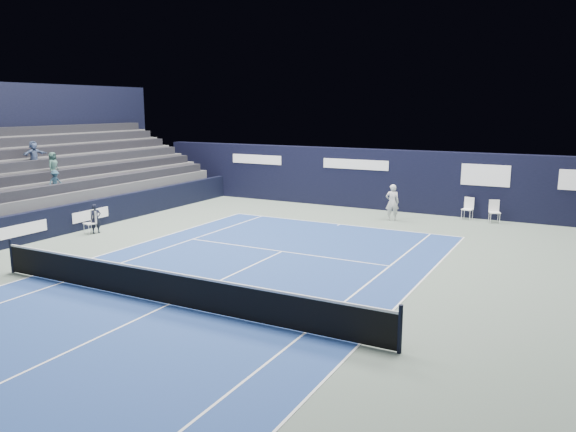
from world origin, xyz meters
name	(u,v)px	position (x,y,z in m)	size (l,w,h in m)	color
ground	(212,284)	(0.00, 2.00, 0.00)	(48.00, 48.00, 0.00)	#596A5E
court_surface	(169,305)	(0.00, 0.00, 0.00)	(10.97, 23.77, 0.01)	navy
folding_chair_back_a	(468,207)	(4.87, 15.86, 0.59)	(0.52, 0.51, 1.05)	white
folding_chair_back_b	(494,210)	(6.08, 15.62, 0.60)	(0.59, 0.58, 1.05)	white
line_judge_chair	(91,221)	(-8.50, 5.27, 0.55)	(0.50, 0.49, 0.96)	white
line_judge	(96,219)	(-8.41, 5.42, 0.62)	(0.45, 0.30, 1.24)	black
court_markings	(169,304)	(0.00, 0.00, 0.01)	(11.03, 23.83, 0.00)	white
tennis_net	(168,287)	(0.00, 0.00, 0.51)	(12.90, 0.10, 1.10)	black
back_sponsor_wall	(375,179)	(0.01, 16.50, 1.55)	(26.00, 0.63, 3.10)	black
side_barrier_left	(88,215)	(-9.50, 5.97, 0.60)	(0.33, 22.00, 1.20)	black
spectator_stand	(46,176)	(-13.28, 6.99, 1.95)	(6.00, 18.00, 6.40)	#434446
tennis_player	(392,202)	(1.76, 13.93, 0.86)	(0.73, 0.91, 1.71)	silver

